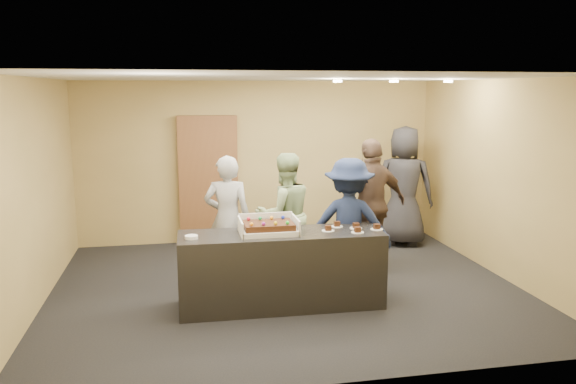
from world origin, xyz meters
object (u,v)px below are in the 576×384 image
Objects in this scene: person_server_grey at (228,219)px; person_brown_extra at (372,204)px; cake_box at (268,229)px; person_navy_man at (349,224)px; person_sage_man at (285,215)px; person_dark_suit at (404,186)px; storage_cabinet at (208,180)px; serving_counter at (281,269)px; plate_stack at (191,237)px; sheet_cake at (269,225)px.

person_server_grey is 0.91× the size of person_brown_extra.
person_navy_man is at bearing 20.86° from cake_box.
person_dark_suit is at bearing -162.40° from person_sage_man.
person_sage_man is at bearing -63.50° from storage_cabinet.
person_dark_suit reaches higher than person_sage_man.
serving_counter is 16.32× the size of plate_stack.
sheet_cake is (-0.00, -0.02, 0.05)m from cake_box.
person_server_grey is at bearing 110.54° from sheet_cake.
storage_cabinet is 3.06m from person_navy_man.
serving_counter is 0.57m from sheet_cake.
person_brown_extra is (2.21, -1.84, -0.13)m from storage_cabinet.
plate_stack is at bearing -175.03° from serving_counter.
person_navy_man is at bearing 126.08° from person_sage_man.
person_navy_man is (1.12, 0.43, -0.09)m from cake_box.
plate_stack is 0.09× the size of person_navy_man.
plate_stack is 0.09× the size of person_sage_man.
person_server_grey is at bearing -10.80° from person_brown_extra.
person_sage_man is (0.41, 1.13, -0.14)m from sheet_cake.
person_server_grey is 1.00× the size of person_navy_man.
person_server_grey is 0.80m from person_sage_man.
person_brown_extra is at bearing 38.71° from serving_counter.
plate_stack is 0.08× the size of person_brown_extra.
serving_counter is at bearing 42.54° from person_navy_man.
person_brown_extra is at bearing 34.99° from sheet_cake.
storage_cabinet is at bearing 100.09° from cake_box.
person_server_grey is at bearing -85.86° from storage_cabinet.
person_server_grey reaches higher than cake_box.
sheet_cake is at bearing 65.43° from person_dark_suit.
person_sage_man is 0.86× the size of person_dark_suit.
person_server_grey reaches higher than serving_counter.
person_sage_man is (0.26, 1.13, 0.41)m from serving_counter.
person_sage_man is at bearing 78.44° from serving_counter.
plate_stack is 0.07× the size of person_dark_suit.
cake_box is 4.57× the size of plate_stack.
person_sage_man is 2.51m from person_dark_suit.
cake_box is 1.17× the size of sheet_cake.
sheet_cake is 0.90m from plate_stack.
storage_cabinet is 2.11m from person_sage_man.
sheet_cake is 3.90× the size of plate_stack.
plate_stack is at bearing 75.52° from person_server_grey.
person_server_grey is at bearing 118.64° from serving_counter.
person_brown_extra reaches higher than person_navy_man.
storage_cabinet reaches higher than sheet_cake.
person_navy_man is at bearing -57.29° from storage_cabinet.
person_server_grey is (-0.39, 1.04, -0.14)m from sheet_cake.
person_dark_suit is (2.63, 2.29, -0.01)m from sheet_cake.
person_navy_man is 2.39m from person_dark_suit.
serving_counter is 1.99m from person_brown_extra.
storage_cabinet is (-0.68, 3.02, 0.62)m from serving_counter.
cake_box is at bearing -79.91° from storage_cabinet.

